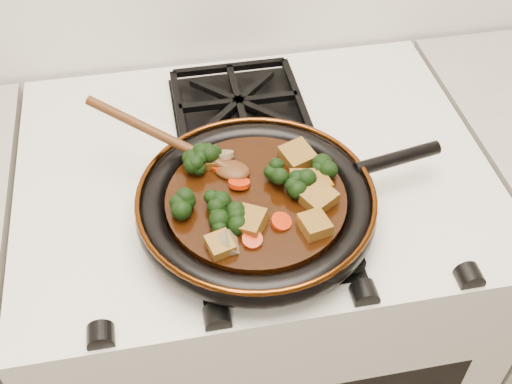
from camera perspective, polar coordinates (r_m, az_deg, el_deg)
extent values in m
cube|color=silver|center=(1.39, -0.18, -11.12)|extent=(0.76, 0.60, 0.90)
cylinder|color=black|center=(0.93, 0.00, -1.58)|extent=(0.32, 0.32, 0.01)
torus|color=black|center=(0.92, 0.00, -1.20)|extent=(0.35, 0.35, 0.04)
torus|color=#4F250B|center=(0.91, 0.00, -0.31)|extent=(0.34, 0.34, 0.01)
cylinder|color=black|center=(0.99, 12.45, 2.94)|extent=(0.14, 0.05, 0.02)
cylinder|color=black|center=(0.92, 0.00, -0.91)|extent=(0.26, 0.26, 0.02)
cube|color=brown|center=(0.87, 5.22, -2.98)|extent=(0.04, 0.05, 0.02)
cube|color=brown|center=(0.90, 5.63, -0.65)|extent=(0.06, 0.06, 0.03)
cube|color=brown|center=(0.93, 5.53, 0.75)|extent=(0.04, 0.04, 0.02)
cube|color=brown|center=(0.96, 3.70, 3.17)|extent=(0.06, 0.06, 0.03)
cube|color=brown|center=(0.85, -3.20, -4.76)|extent=(0.04, 0.04, 0.02)
cube|color=brown|center=(0.96, -4.62, 2.93)|extent=(0.04, 0.04, 0.02)
cube|color=brown|center=(0.87, -0.52, -2.73)|extent=(0.06, 0.06, 0.03)
cube|color=brown|center=(0.92, 4.20, 0.77)|extent=(0.04, 0.05, 0.03)
cylinder|color=#BE2405|center=(0.95, -3.27, 2.42)|extent=(0.03, 0.03, 0.02)
cylinder|color=#BE2405|center=(0.85, -0.33, -4.27)|extent=(0.03, 0.03, 0.01)
cylinder|color=#BE2405|center=(0.93, -1.50, 0.78)|extent=(0.03, 0.03, 0.02)
cylinder|color=#BE2405|center=(0.87, 2.25, -2.67)|extent=(0.03, 0.03, 0.02)
cylinder|color=olive|center=(0.97, -2.87, 3.32)|extent=(0.03, 0.03, 0.02)
cylinder|color=olive|center=(0.85, -2.24, -4.51)|extent=(0.03, 0.04, 0.03)
cylinder|color=olive|center=(0.87, 5.13, -2.71)|extent=(0.04, 0.04, 0.02)
ellipsoid|color=#4A270F|center=(0.94, -2.18, 1.96)|extent=(0.07, 0.06, 0.02)
cylinder|color=#4A270F|center=(0.97, -8.61, 5.06)|extent=(0.02, 0.02, 0.24)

